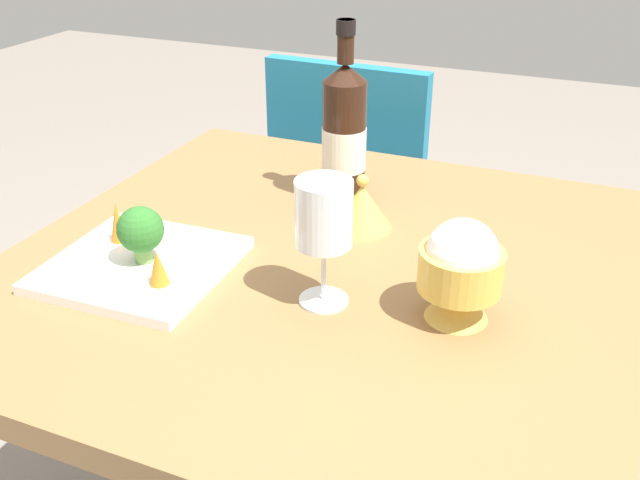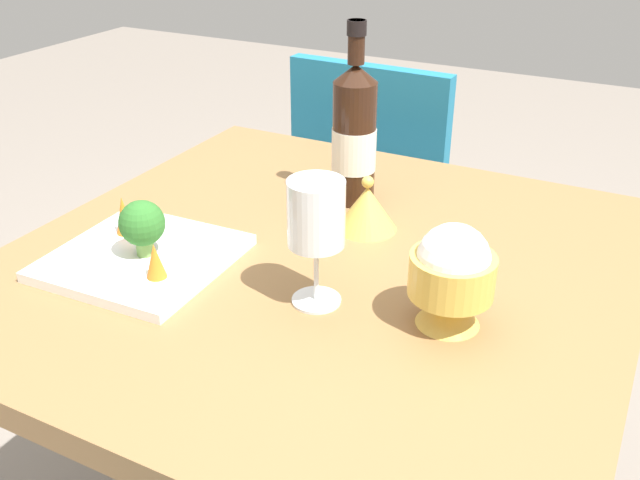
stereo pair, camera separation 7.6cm
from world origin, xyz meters
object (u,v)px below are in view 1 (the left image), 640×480
at_px(rice_bowl, 461,269).
at_px(serving_plate, 141,265).
at_px(wine_glass, 324,217).
at_px(carrot_garnish_right, 158,267).
at_px(broccoli_floret, 141,231).
at_px(carrot_garnish_left, 118,222).
at_px(wine_bottle, 344,134).
at_px(rice_bowl_lid, 362,206).
at_px(chair_near_window, 356,182).

distance_m(rice_bowl, serving_plate, 0.47).
bearing_deg(serving_plate, wine_glass, 4.90).
distance_m(serving_plate, carrot_garnish_right, 0.09).
relative_size(broccoli_floret, carrot_garnish_left, 1.39).
height_order(serving_plate, carrot_garnish_right, carrot_garnish_right).
xyz_separation_m(rice_bowl, serving_plate, (-0.46, -0.06, -0.07)).
height_order(wine_bottle, wine_glass, wine_bottle).
bearing_deg(carrot_garnish_right, wine_bottle, 73.09).
bearing_deg(rice_bowl, carrot_garnish_left, -178.20).
bearing_deg(rice_bowl_lid, broccoli_floret, -133.60).
xyz_separation_m(wine_glass, serving_plate, (-0.28, -0.02, -0.12)).
bearing_deg(broccoli_floret, rice_bowl, 7.13).
relative_size(rice_bowl_lid, carrot_garnish_left, 1.62).
relative_size(rice_bowl_lid, carrot_garnish_right, 1.92).
distance_m(chair_near_window, serving_plate, 0.87).
bearing_deg(wine_bottle, rice_bowl_lid, -53.82).
bearing_deg(serving_plate, rice_bowl_lid, 45.52).
xyz_separation_m(serving_plate, carrot_garnish_right, (0.07, -0.05, 0.03)).
xyz_separation_m(chair_near_window, wine_bottle, (0.15, -0.50, 0.31)).
height_order(wine_glass, carrot_garnish_left, wine_glass).
bearing_deg(rice_bowl, rice_bowl_lid, 135.64).
bearing_deg(rice_bowl_lid, serving_plate, -134.48).
height_order(wine_bottle, carrot_garnish_right, wine_bottle).
bearing_deg(wine_glass, chair_near_window, 106.97).
relative_size(wine_bottle, rice_bowl, 2.21).
height_order(broccoli_floret, carrot_garnish_left, broccoli_floret).
distance_m(rice_bowl, rice_bowl_lid, 0.29).
relative_size(rice_bowl, broccoli_floret, 1.65).
height_order(wine_glass, serving_plate, wine_glass).
xyz_separation_m(chair_near_window, wine_glass, (0.25, -0.82, 0.32)).
relative_size(rice_bowl_lid, serving_plate, 0.39).
bearing_deg(wine_glass, rice_bowl, 10.38).
xyz_separation_m(rice_bowl_lid, broccoli_floret, (-0.25, -0.26, 0.03)).
relative_size(broccoli_floret, carrot_garnish_right, 1.65).
bearing_deg(chair_near_window, carrot_garnish_right, -85.61).
relative_size(serving_plate, carrot_garnish_left, 4.17).
bearing_deg(carrot_garnish_left, wine_glass, -2.61).
bearing_deg(wine_bottle, carrot_garnish_right, -106.91).
distance_m(wine_bottle, rice_bowl_lid, 0.14).
height_order(wine_glass, rice_bowl_lid, wine_glass).
bearing_deg(serving_plate, chair_near_window, 87.93).
xyz_separation_m(broccoli_floret, carrot_garnish_left, (-0.07, 0.04, -0.02)).
relative_size(chair_near_window, carrot_garnish_left, 13.75).
xyz_separation_m(chair_near_window, serving_plate, (-0.03, -0.85, 0.20)).
xyz_separation_m(wine_glass, broccoli_floret, (-0.27, -0.02, -0.06)).
bearing_deg(carrot_garnish_left, chair_near_window, 83.25).
height_order(rice_bowl, carrot_garnish_left, rice_bowl).
height_order(chair_near_window, carrot_garnish_right, chair_near_window).
distance_m(chair_near_window, wine_glass, 0.92).
distance_m(chair_near_window, carrot_garnish_right, 0.92).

